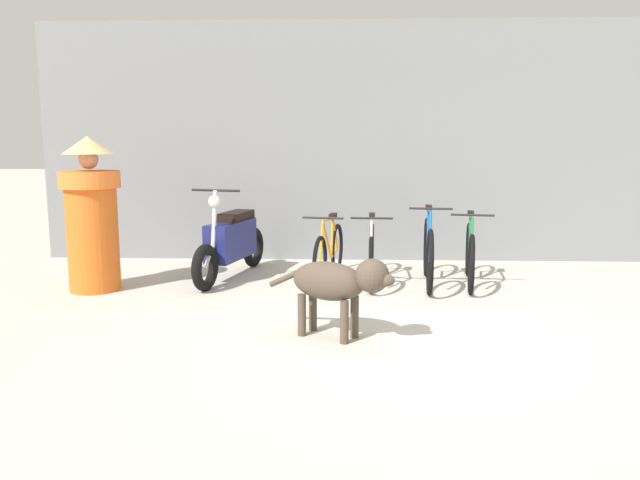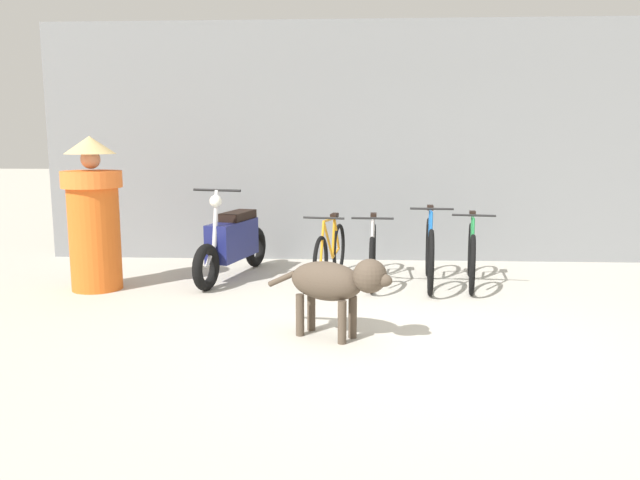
{
  "view_description": "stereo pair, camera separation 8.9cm",
  "coord_description": "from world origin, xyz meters",
  "px_view_note": "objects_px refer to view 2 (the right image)",
  "views": [
    {
      "loc": [
        -0.64,
        -4.97,
        1.64
      ],
      "look_at": [
        -0.88,
        1.18,
        0.65
      ],
      "focal_mm": 35.0,
      "sensor_mm": 36.0,
      "label": 1
    },
    {
      "loc": [
        -0.55,
        -4.96,
        1.64
      ],
      "look_at": [
        -0.88,
        1.18,
        0.65
      ],
      "focal_mm": 35.0,
      "sensor_mm": 36.0,
      "label": 2
    }
  ],
  "objects_px": {
    "bicycle_0": "(330,253)",
    "person_in_robes": "(94,213)",
    "bicycle_2": "(430,253)",
    "bicycle_1": "(373,254)",
    "motorcycle": "(233,242)",
    "bicycle_3": "(471,255)",
    "stray_dog": "(336,283)"
  },
  "relations": [
    {
      "from": "bicycle_0",
      "to": "bicycle_3",
      "type": "height_order",
      "value": "bicycle_3"
    },
    {
      "from": "bicycle_2",
      "to": "stray_dog",
      "type": "bearing_deg",
      "value": -21.5
    },
    {
      "from": "motorcycle",
      "to": "stray_dog",
      "type": "bearing_deg",
      "value": 43.9
    },
    {
      "from": "motorcycle",
      "to": "stray_dog",
      "type": "xyz_separation_m",
      "value": [
        1.3,
        -2.27,
        0.05
      ]
    },
    {
      "from": "bicycle_0",
      "to": "bicycle_2",
      "type": "bearing_deg",
      "value": 93.83
    },
    {
      "from": "bicycle_1",
      "to": "bicycle_2",
      "type": "height_order",
      "value": "bicycle_2"
    },
    {
      "from": "bicycle_0",
      "to": "bicycle_2",
      "type": "distance_m",
      "value": 1.14
    },
    {
      "from": "bicycle_2",
      "to": "stray_dog",
      "type": "distance_m",
      "value": 2.24
    },
    {
      "from": "person_in_robes",
      "to": "motorcycle",
      "type": "bearing_deg",
      "value": -113.88
    },
    {
      "from": "stray_dog",
      "to": "person_in_robes",
      "type": "height_order",
      "value": "person_in_robes"
    },
    {
      "from": "bicycle_2",
      "to": "stray_dog",
      "type": "xyz_separation_m",
      "value": [
        -1.01,
        -2.0,
        0.1
      ]
    },
    {
      "from": "bicycle_3",
      "to": "bicycle_2",
      "type": "bearing_deg",
      "value": -75.77
    },
    {
      "from": "bicycle_0",
      "to": "person_in_robes",
      "type": "height_order",
      "value": "person_in_robes"
    },
    {
      "from": "stray_dog",
      "to": "motorcycle",
      "type": "bearing_deg",
      "value": 148.11
    },
    {
      "from": "bicycle_1",
      "to": "bicycle_0",
      "type": "bearing_deg",
      "value": -87.56
    },
    {
      "from": "bicycle_0",
      "to": "person_in_robes",
      "type": "xyz_separation_m",
      "value": [
        -2.57,
        -0.51,
        0.51
      ]
    },
    {
      "from": "bicycle_3",
      "to": "motorcycle",
      "type": "bearing_deg",
      "value": -85.4
    },
    {
      "from": "bicycle_1",
      "to": "bicycle_2",
      "type": "distance_m",
      "value": 0.65
    },
    {
      "from": "bicycle_0",
      "to": "bicycle_1",
      "type": "xyz_separation_m",
      "value": [
        0.49,
        -0.0,
        -0.0
      ]
    },
    {
      "from": "bicycle_3",
      "to": "stray_dog",
      "type": "xyz_separation_m",
      "value": [
        -1.49,
        -2.04,
        0.13
      ]
    },
    {
      "from": "bicycle_1",
      "to": "bicycle_2",
      "type": "relative_size",
      "value": 1.0
    },
    {
      "from": "bicycle_0",
      "to": "bicycle_2",
      "type": "relative_size",
      "value": 0.96
    },
    {
      "from": "bicycle_1",
      "to": "motorcycle",
      "type": "relative_size",
      "value": 0.9
    },
    {
      "from": "bicycle_3",
      "to": "stray_dog",
      "type": "distance_m",
      "value": 2.53
    },
    {
      "from": "bicycle_1",
      "to": "person_in_robes",
      "type": "bearing_deg",
      "value": -77.7
    },
    {
      "from": "bicycle_2",
      "to": "stray_dog",
      "type": "relative_size",
      "value": 1.54
    },
    {
      "from": "bicycle_3",
      "to": "bicycle_1",
      "type": "bearing_deg",
      "value": -84.67
    },
    {
      "from": "bicycle_1",
      "to": "motorcycle",
      "type": "xyz_separation_m",
      "value": [
        -1.67,
        0.15,
        0.1
      ]
    },
    {
      "from": "bicycle_1",
      "to": "stray_dog",
      "type": "xyz_separation_m",
      "value": [
        -0.37,
        -2.12,
        0.15
      ]
    },
    {
      "from": "bicycle_0",
      "to": "motorcycle",
      "type": "height_order",
      "value": "motorcycle"
    },
    {
      "from": "bicycle_0",
      "to": "bicycle_1",
      "type": "relative_size",
      "value": 0.96
    },
    {
      "from": "stray_dog",
      "to": "bicycle_2",
      "type": "bearing_deg",
      "value": 91.53
    }
  ]
}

